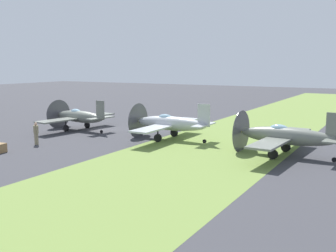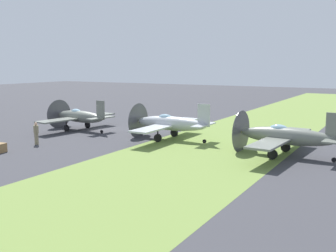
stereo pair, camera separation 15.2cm
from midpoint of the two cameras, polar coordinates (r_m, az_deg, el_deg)
name	(u,v)px [view 2 (the right image)]	position (r m, az deg, el deg)	size (l,w,h in m)	color
ground_plane	(98,130)	(39.03, -9.62, -0.55)	(160.00, 160.00, 0.00)	#38383D
grass_verge	(225,143)	(32.62, 8.01, -2.32)	(120.00, 11.00, 0.01)	olive
airplane_lead	(79,116)	(39.19, -12.16, 1.30)	(8.62, 6.85, 3.06)	slate
airplane_wingman	(170,123)	(33.44, 0.37, 0.38)	(8.97, 7.15, 3.22)	#B2B7BC
airplane_trail	(285,136)	(28.55, 16.08, -1.35)	(9.22, 7.29, 3.28)	slate
ground_crew_chief	(36,133)	(32.99, -17.74, -0.92)	(0.38, 0.58, 1.73)	#847A5B
runway_marker_cone	(199,123)	(41.78, 4.39, 0.46)	(0.36, 0.36, 0.44)	orange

